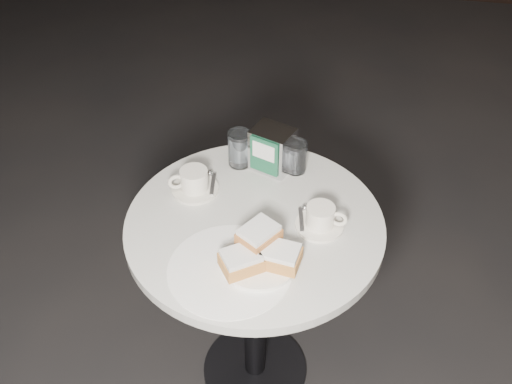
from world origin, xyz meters
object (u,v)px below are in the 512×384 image
at_px(coffee_cup_left, 194,182).
at_px(coffee_cup_right, 321,218).
at_px(water_glass_left, 240,149).
at_px(water_glass_right, 296,157).
at_px(napkin_dispenser, 272,149).
at_px(beignet_plate, 260,254).
at_px(cafe_table, 255,269).

xyz_separation_m(coffee_cup_left, coffee_cup_right, (0.37, -0.08, -0.00)).
distance_m(water_glass_left, water_glass_right, 0.17).
relative_size(water_glass_left, napkin_dispenser, 0.80).
bearing_deg(coffee_cup_left, water_glass_right, 4.08).
bearing_deg(napkin_dispenser, water_glass_left, -160.40).
bearing_deg(beignet_plate, water_glass_left, 108.82).
bearing_deg(coffee_cup_left, beignet_plate, -69.85).
relative_size(coffee_cup_right, napkin_dispenser, 1.03).
bearing_deg(cafe_table, water_glass_right, 71.47).
distance_m(beignet_plate, coffee_cup_right, 0.21).
distance_m(cafe_table, coffee_cup_right, 0.29).
relative_size(cafe_table, coffee_cup_right, 5.24).
distance_m(water_glass_right, napkin_dispenser, 0.07).
xyz_separation_m(coffee_cup_right, water_glass_right, (-0.10, 0.22, 0.02)).
bearing_deg(beignet_plate, water_glass_right, 84.35).
height_order(cafe_table, water_glass_left, water_glass_left).
relative_size(coffee_cup_left, napkin_dispenser, 1.28).
relative_size(beignet_plate, napkin_dispenser, 1.73).
bearing_deg(coffee_cup_right, beignet_plate, -125.40).
distance_m(beignet_plate, water_glass_left, 0.41).
bearing_deg(coffee_cup_right, napkin_dispenser, 131.26).
height_order(coffee_cup_left, water_glass_right, water_glass_right).
xyz_separation_m(cafe_table, water_glass_left, (-0.09, 0.24, 0.25)).
height_order(coffee_cup_left, water_glass_left, water_glass_left).
xyz_separation_m(beignet_plate, coffee_cup_left, (-0.23, 0.24, -0.00)).
distance_m(coffee_cup_left, water_glass_right, 0.31).
height_order(coffee_cup_right, napkin_dispenser, napkin_dispenser).
xyz_separation_m(water_glass_left, water_glass_right, (0.17, -0.00, -0.01)).
bearing_deg(napkin_dispenser, cafe_table, -71.21).
distance_m(water_glass_left, napkin_dispenser, 0.10).
bearing_deg(water_glass_left, cafe_table, -69.09).
bearing_deg(coffee_cup_left, water_glass_left, 31.09).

